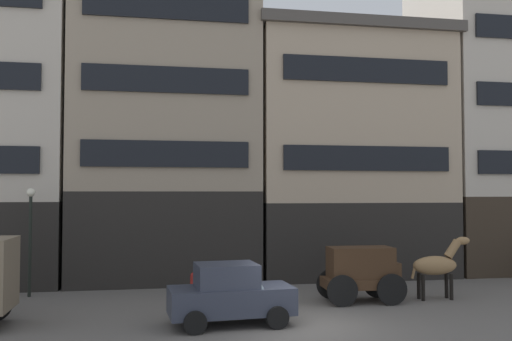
# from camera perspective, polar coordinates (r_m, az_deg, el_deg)

# --- Properties ---
(ground_plane) EXTENTS (120.00, 120.00, 0.00)m
(ground_plane) POSITION_cam_1_polar(r_m,az_deg,el_deg) (16.57, 4.66, -16.17)
(ground_plane) COLOR #605B56
(building_center_left) EXTENTS (8.70, 6.83, 16.96)m
(building_center_left) POSITION_cam_1_polar(r_m,az_deg,el_deg) (26.11, -9.51, 7.76)
(building_center_left) COLOR black
(building_center_left) RESTS_ON ground_plane
(building_center_right) EXTENTS (9.67, 6.83, 11.90)m
(building_center_right) POSITION_cam_1_polar(r_m,az_deg,el_deg) (27.31, 9.34, 1.96)
(building_center_right) COLOR black
(building_center_right) RESTS_ON ground_plane
(building_far_right) EXTENTS (8.24, 6.83, 17.05)m
(building_far_right) POSITION_cam_1_polar(r_m,az_deg,el_deg) (31.49, 24.35, 6.29)
(building_far_right) COLOR #33281E
(building_far_right) RESTS_ON ground_plane
(cargo_wagon) EXTENTS (2.94, 1.59, 1.98)m
(cargo_wagon) POSITION_cam_1_polar(r_m,az_deg,el_deg) (20.06, 11.20, -10.36)
(cargo_wagon) COLOR #3D2819
(cargo_wagon) RESTS_ON ground_plane
(draft_horse) EXTENTS (2.35, 0.65, 2.30)m
(draft_horse) POSITION_cam_1_polar(r_m,az_deg,el_deg) (21.27, 18.74, -9.48)
(draft_horse) COLOR #937047
(draft_horse) RESTS_ON ground_plane
(sedan_dark) EXTENTS (3.82, 2.11, 1.83)m
(sedan_dark) POSITION_cam_1_polar(r_m,az_deg,el_deg) (16.47, -2.78, -13.01)
(sedan_dark) COLOR #333847
(sedan_dark) RESTS_ON ground_plane
(streetlamp_curbside) EXTENTS (0.32, 0.32, 4.12)m
(streetlamp_curbside) POSITION_cam_1_polar(r_m,az_deg,el_deg) (22.25, -22.89, -5.48)
(streetlamp_curbside) COLOR black
(streetlamp_curbside) RESTS_ON ground_plane
(fire_hydrant_curbside) EXTENTS (0.24, 0.24, 0.83)m
(fire_hydrant_curbside) POSITION_cam_1_polar(r_m,az_deg,el_deg) (21.49, -6.69, -11.79)
(fire_hydrant_curbside) COLOR maroon
(fire_hydrant_curbside) RESTS_ON ground_plane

